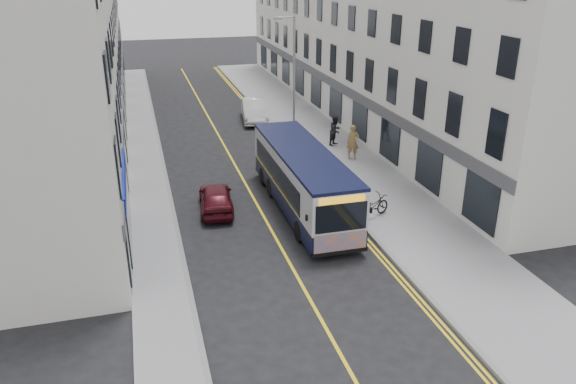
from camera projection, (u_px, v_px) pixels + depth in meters
ground at (288, 259)px, 22.21m from camera, size 140.00×140.00×0.00m
pavement_east at (334, 152)px, 34.41m from camera, size 4.50×64.00×0.12m
pavement_west at (146, 169)px, 31.65m from camera, size 2.00×64.00×0.12m
kerb_east at (299, 155)px, 33.86m from camera, size 0.18×64.00×0.13m
kerb_west at (164, 167)px, 31.90m from camera, size 0.18×64.00×0.13m
road_centre_line at (234, 162)px, 32.90m from camera, size 0.12×64.00×0.01m
road_dbl_yellow_inner at (292, 157)px, 33.77m from camera, size 0.10×64.00×0.01m
road_dbl_yellow_outer at (295, 157)px, 33.82m from camera, size 0.10×64.00×0.01m
terrace_east at (363, 26)px, 41.26m from camera, size 6.00×46.00×13.00m
terrace_west at (68, 35)px, 36.23m from camera, size 6.00×46.00×13.00m
streetlamp at (293, 78)px, 34.03m from camera, size 1.32×0.18×8.00m
city_bus at (303, 178)px, 26.01m from camera, size 2.38×10.17×2.95m
bicycle at (372, 207)px, 25.39m from camera, size 2.11×1.44×1.05m
pedestrian_near at (353, 142)px, 32.82m from camera, size 0.85×0.69×2.00m
pedestrian_far at (335, 130)px, 35.31m from camera, size 1.15×1.12×1.87m
car_white at (254, 110)px, 41.10m from camera, size 2.28×4.98×1.58m
car_maroon at (216, 198)px, 26.33m from camera, size 1.87×3.92×1.29m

